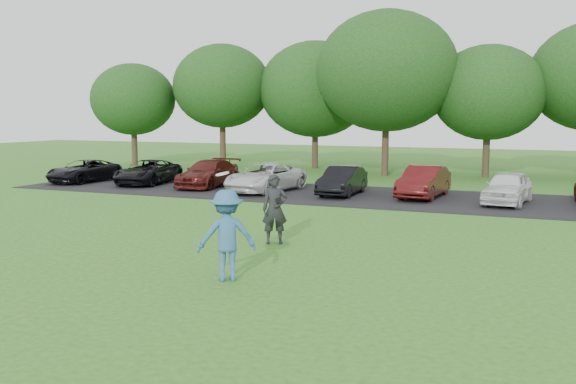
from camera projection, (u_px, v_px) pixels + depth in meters
name	position (u px, v px, depth m)	size (l,w,h in m)	color
ground	(224.00, 272.00, 13.54)	(100.00, 100.00, 0.00)	#2B651C
parking_lot	(380.00, 197.00, 25.44)	(32.00, 6.50, 0.03)	black
frisbee_player	(227.00, 235.00, 12.77)	(1.36, 1.23, 2.19)	#346493
camera_bystander	(275.00, 209.00, 16.35)	(0.78, 0.69, 1.78)	black
parked_cars	(368.00, 181.00, 25.59)	(30.81, 4.97, 1.25)	black
tree_row	(458.00, 82.00, 33.19)	(42.39, 9.85, 8.64)	#38281C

